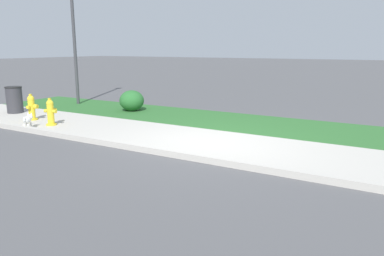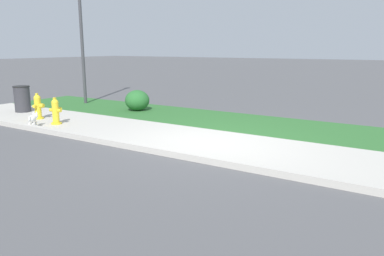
{
  "view_description": "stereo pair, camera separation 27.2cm",
  "coord_description": "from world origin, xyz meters",
  "px_view_note": "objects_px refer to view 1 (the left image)",
  "views": [
    {
      "loc": [
        3.55,
        -6.87,
        2.0
      ],
      "look_at": [
        -0.15,
        -0.49,
        0.4
      ],
      "focal_mm": 35.0,
      "sensor_mm": 36.0,
      "label": 1
    },
    {
      "loc": [
        3.78,
        -6.73,
        2.0
      ],
      "look_at": [
        -0.15,
        -0.49,
        0.4
      ],
      "focal_mm": 35.0,
      "sensor_mm": 36.0,
      "label": 2
    }
  ],
  "objects_px": {
    "fire_hydrant_across_street": "(32,108)",
    "shrub_bush_far_verge": "(132,101)",
    "street_lamp": "(72,4)",
    "trash_bin": "(14,100)",
    "small_white_dog": "(28,120)",
    "fire_hydrant_near_corner": "(51,112)"
  },
  "relations": [
    {
      "from": "fire_hydrant_across_street",
      "to": "shrub_bush_far_verge",
      "type": "relative_size",
      "value": 0.95
    },
    {
      "from": "street_lamp",
      "to": "trash_bin",
      "type": "bearing_deg",
      "value": -94.66
    },
    {
      "from": "small_white_dog",
      "to": "fire_hydrant_near_corner",
      "type": "bearing_deg",
      "value": -47.62
    },
    {
      "from": "fire_hydrant_near_corner",
      "to": "street_lamp",
      "type": "distance_m",
      "value": 4.95
    },
    {
      "from": "fire_hydrant_across_street",
      "to": "shrub_bush_far_verge",
      "type": "height_order",
      "value": "fire_hydrant_across_street"
    },
    {
      "from": "fire_hydrant_near_corner",
      "to": "trash_bin",
      "type": "relative_size",
      "value": 0.88
    },
    {
      "from": "fire_hydrant_near_corner",
      "to": "street_lamp",
      "type": "bearing_deg",
      "value": 116.32
    },
    {
      "from": "fire_hydrant_near_corner",
      "to": "shrub_bush_far_verge",
      "type": "bearing_deg",
      "value": 72.53
    },
    {
      "from": "fire_hydrant_near_corner",
      "to": "street_lamp",
      "type": "relative_size",
      "value": 0.14
    },
    {
      "from": "fire_hydrant_across_street",
      "to": "fire_hydrant_near_corner",
      "type": "relative_size",
      "value": 1.03
    },
    {
      "from": "shrub_bush_far_verge",
      "to": "fire_hydrant_across_street",
      "type": "bearing_deg",
      "value": -118.02
    },
    {
      "from": "fire_hydrant_near_corner",
      "to": "shrub_bush_far_verge",
      "type": "height_order",
      "value": "fire_hydrant_near_corner"
    },
    {
      "from": "street_lamp",
      "to": "shrub_bush_far_verge",
      "type": "xyz_separation_m",
      "value": [
        2.67,
        -0.25,
        -3.1
      ]
    },
    {
      "from": "fire_hydrant_near_corner",
      "to": "small_white_dog",
      "type": "height_order",
      "value": "fire_hydrant_near_corner"
    },
    {
      "from": "fire_hydrant_across_street",
      "to": "street_lamp",
      "type": "xyz_separation_m",
      "value": [
        -1.27,
        2.88,
        3.07
      ]
    },
    {
      "from": "trash_bin",
      "to": "shrub_bush_far_verge",
      "type": "height_order",
      "value": "trash_bin"
    },
    {
      "from": "fire_hydrant_across_street",
      "to": "trash_bin",
      "type": "distance_m",
      "value": 1.55
    },
    {
      "from": "street_lamp",
      "to": "shrub_bush_far_verge",
      "type": "height_order",
      "value": "street_lamp"
    },
    {
      "from": "fire_hydrant_across_street",
      "to": "fire_hydrant_near_corner",
      "type": "bearing_deg",
      "value": 60.19
    },
    {
      "from": "street_lamp",
      "to": "shrub_bush_far_verge",
      "type": "bearing_deg",
      "value": -5.26
    },
    {
      "from": "trash_bin",
      "to": "shrub_bush_far_verge",
      "type": "bearing_deg",
      "value": 36.68
    },
    {
      "from": "fire_hydrant_near_corner",
      "to": "fire_hydrant_across_street",
      "type": "bearing_deg",
      "value": 157.43
    }
  ]
}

